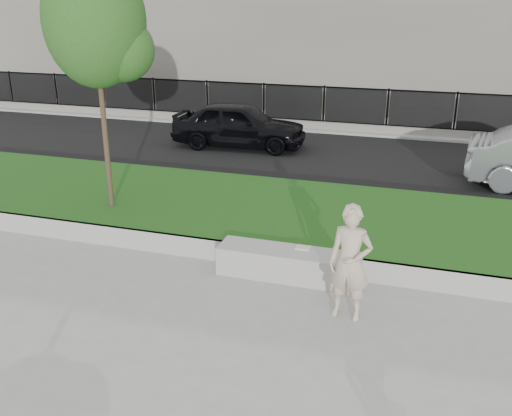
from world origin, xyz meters
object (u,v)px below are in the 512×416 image
(stone_bench, at_px, (289,264))
(book, at_px, (303,248))
(man, at_px, (350,263))
(car_dark, at_px, (239,125))
(young_tree, at_px, (99,26))

(stone_bench, xyz_separation_m, book, (0.21, 0.15, 0.26))
(man, bearing_deg, book, 135.59)
(stone_bench, distance_m, car_dark, 8.89)
(man, relative_size, book, 7.21)
(book, bearing_deg, young_tree, 165.11)
(young_tree, bearing_deg, book, -15.04)
(stone_bench, height_order, young_tree, young_tree)
(car_dark, bearing_deg, young_tree, 173.75)
(young_tree, bearing_deg, car_dark, 86.36)
(stone_bench, distance_m, book, 0.37)
(stone_bench, distance_m, young_tree, 5.74)
(book, bearing_deg, stone_bench, -143.02)
(man, relative_size, car_dark, 0.43)
(man, height_order, young_tree, young_tree)
(book, xyz_separation_m, young_tree, (-4.33, 1.16, 3.51))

